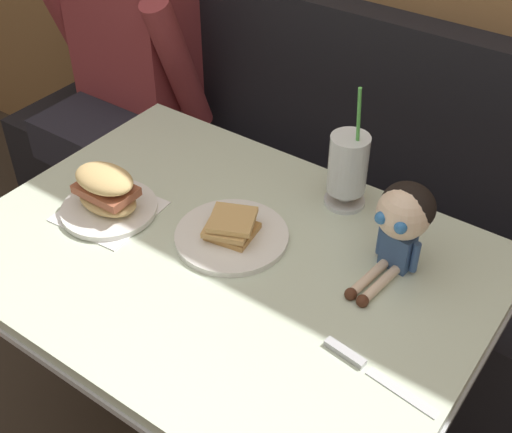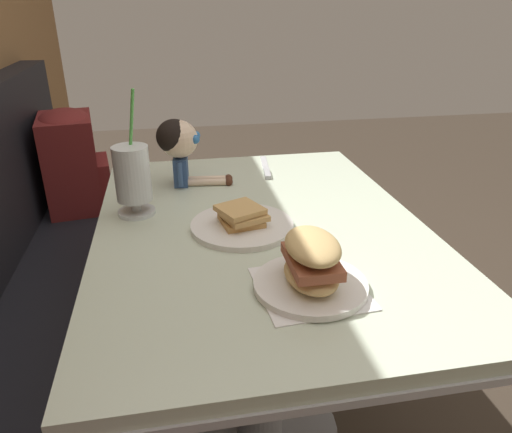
% 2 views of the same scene
% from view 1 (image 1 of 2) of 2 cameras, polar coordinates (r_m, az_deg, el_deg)
% --- Properties ---
extents(booth_bench, '(2.60, 0.48, 1.00)m').
position_cam_1_polar(booth_bench, '(2.12, 8.06, -2.16)').
color(booth_bench, black).
rests_on(booth_bench, ground).
extents(diner_table, '(1.11, 0.81, 0.74)m').
position_cam_1_polar(diner_table, '(1.58, -2.51, -8.45)').
color(diner_table, beige).
rests_on(diner_table, ground).
extents(toast_plate, '(0.25, 0.25, 0.06)m').
position_cam_1_polar(toast_plate, '(1.47, -2.08, -1.42)').
color(toast_plate, white).
rests_on(toast_plate, diner_table).
extents(milkshake_glass, '(0.10, 0.10, 0.32)m').
position_cam_1_polar(milkshake_glass, '(1.53, 7.76, 4.14)').
color(milkshake_glass, silver).
rests_on(milkshake_glass, diner_table).
extents(sandwich_plate, '(0.22, 0.22, 0.12)m').
position_cam_1_polar(sandwich_plate, '(1.56, -12.46, 1.72)').
color(sandwich_plate, white).
rests_on(sandwich_plate, diner_table).
extents(butter_knife, '(0.24, 0.05, 0.01)m').
position_cam_1_polar(butter_knife, '(1.25, 8.79, -12.13)').
color(butter_knife, silver).
rests_on(butter_knife, diner_table).
extents(seated_doll, '(0.12, 0.22, 0.20)m').
position_cam_1_polar(seated_doll, '(1.36, 12.33, -0.05)').
color(seated_doll, '#385689').
rests_on(seated_doll, diner_table).
extents(diner_patron, '(0.55, 0.48, 0.81)m').
position_cam_1_polar(diner_patron, '(2.29, -10.81, 13.34)').
color(diner_patron, maroon).
rests_on(diner_patron, booth_bench).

